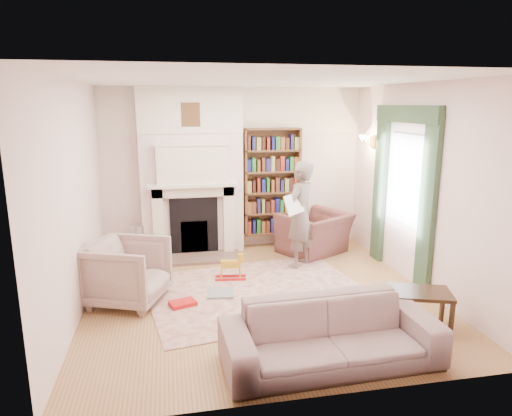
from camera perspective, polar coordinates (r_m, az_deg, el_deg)
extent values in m
plane|color=#906039|center=(6.26, 0.44, -10.82)|extent=(4.50, 4.50, 0.00)
plane|color=white|center=(5.74, 0.49, 15.71)|extent=(4.50, 4.50, 0.00)
plane|color=white|center=(8.03, -2.73, 4.86)|extent=(4.50, 0.00, 4.50)
plane|color=white|center=(3.73, 7.36, -4.65)|extent=(4.50, 0.00, 4.50)
plane|color=white|center=(5.84, -21.74, 0.92)|extent=(0.00, 4.50, 4.50)
plane|color=white|center=(6.66, 19.84, 2.45)|extent=(0.00, 4.50, 4.50)
cube|color=white|center=(7.78, -8.03, 4.50)|extent=(1.70, 0.35, 2.80)
cube|color=silver|center=(7.53, -7.87, 2.84)|extent=(1.47, 0.24, 0.05)
cube|color=black|center=(7.77, -7.74, -2.28)|extent=(0.80, 0.06, 0.96)
cube|color=silver|center=(7.50, -7.95, 5.38)|extent=(1.15, 0.18, 0.62)
cube|color=brown|center=(8.06, 2.01, 3.28)|extent=(1.00, 0.24, 1.85)
cube|color=silver|center=(6.98, 18.10, 3.45)|extent=(0.02, 0.90, 1.30)
cube|color=#2F472E|center=(6.42, 20.67, 0.19)|extent=(0.07, 0.32, 2.40)
cube|color=#2F472E|center=(7.62, 15.22, 2.47)|extent=(0.07, 0.32, 2.40)
cube|color=#2F472E|center=(6.88, 18.31, 11.10)|extent=(0.09, 1.70, 0.24)
cube|color=beige|center=(6.35, 0.16, -10.41)|extent=(3.22, 2.67, 0.01)
imported|color=#502B2B|center=(7.91, 7.30, -3.14)|extent=(1.40, 1.35, 0.70)
imported|color=#C0B19F|center=(6.12, -15.72, -7.72)|extent=(1.17, 1.15, 0.83)
imported|color=gray|center=(4.69, 9.35, -15.33)|extent=(2.16, 0.91, 0.62)
imported|color=#63554F|center=(7.10, 5.47, -0.87)|extent=(0.72, 0.71, 1.68)
cube|color=white|center=(6.82, 4.77, 0.50)|extent=(0.40, 0.40, 0.30)
cylinder|color=#B3B6BC|center=(7.87, -14.60, -4.12)|extent=(0.26, 0.26, 0.55)
cube|color=gold|center=(6.28, -4.43, -10.54)|extent=(0.39, 0.39, 0.03)
cube|color=red|center=(6.00, -9.14, -11.69)|extent=(0.37, 0.30, 0.05)
cube|color=red|center=(5.73, 0.68, -12.95)|extent=(0.30, 0.29, 0.02)
cube|color=red|center=(6.12, 5.19, -11.25)|extent=(0.30, 0.28, 0.02)
cube|color=red|center=(6.02, 4.08, -11.65)|extent=(0.27, 0.23, 0.02)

